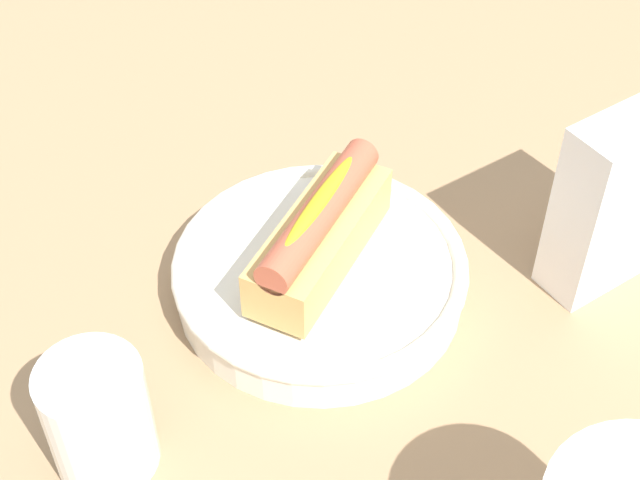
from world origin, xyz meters
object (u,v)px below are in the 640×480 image
at_px(hotdog_front, 320,232).
at_px(napkin_box, 622,198).
at_px(serving_bowl, 320,274).
at_px(water_glass, 100,424).

distance_m(hotdog_front, napkin_box, 0.23).
height_order(serving_bowl, napkin_box, napkin_box).
relative_size(water_glass, napkin_box, 0.60).
bearing_deg(hotdog_front, water_glass, 0.24).
bearing_deg(hotdog_front, serving_bowl, -135.00).
xyz_separation_m(serving_bowl, water_glass, (0.21, 0.00, 0.02)).
xyz_separation_m(hotdog_front, water_glass, (0.21, 0.00, -0.03)).
distance_m(serving_bowl, hotdog_front, 0.04).
bearing_deg(serving_bowl, hotdog_front, 45.00).
distance_m(water_glass, napkin_box, 0.41).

